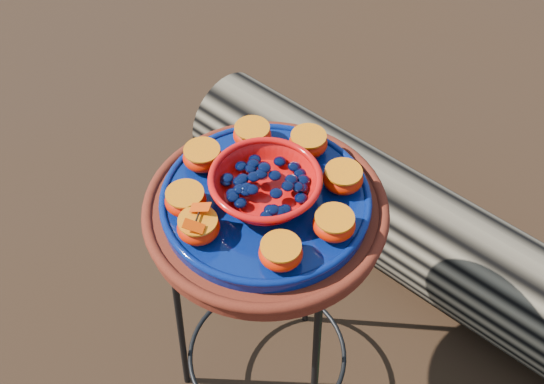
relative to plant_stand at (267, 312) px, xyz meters
The scene contains 18 objects.
ground 0.35m from the plant_stand, ahead, with size 60.00×60.00×0.00m, color black.
plant_stand is the anchor object (origin of this frame).
terracotta_saucer 0.37m from the plant_stand, ahead, with size 0.47×0.47×0.04m, color #48110B.
cobalt_plate 0.40m from the plant_stand, ahead, with size 0.40×0.40×0.03m, color #020B3D.
red_bowl 0.44m from the plant_stand, ahead, with size 0.20×0.20×0.06m, color red, non-canonical shape.
glass_gems 0.48m from the plant_stand, ahead, with size 0.16×0.16×0.03m, color black, non-canonical shape.
orange_half_0 0.46m from the plant_stand, 113.04° to the right, with size 0.08×0.08×0.04m, color #BB0B00.
orange_half_1 0.46m from the plant_stand, 49.83° to the right, with size 0.08×0.08×0.04m, color #BB0B00.
orange_half_2 0.46m from the plant_stand, ahead, with size 0.08×0.08×0.04m, color #BB0B00.
orange_half_3 0.46m from the plant_stand, 40.17° to the left, with size 0.08×0.08×0.04m, color #BB0B00.
orange_half_4 0.46m from the plant_stand, 85.17° to the left, with size 0.08×0.08×0.04m, color #BB0B00.
orange_half_5 0.46m from the plant_stand, 130.17° to the left, with size 0.08×0.08×0.04m, color #BB0B00.
orange_half_6 0.46m from the plant_stand, behind, with size 0.08×0.08×0.04m, color #BB0B00.
orange_half_7 0.46m from the plant_stand, 139.83° to the right, with size 0.08×0.08×0.04m, color #BB0B00.
butterfly 0.49m from the plant_stand, 113.04° to the right, with size 0.08×0.05×0.01m, color #D03200, non-canonical shape.
driftwood_log 0.63m from the plant_stand, 67.76° to the left, with size 1.65×0.43×0.31m, color black, non-canonical shape.
foliage_left 0.46m from the plant_stand, 130.99° to the left, with size 0.24×0.24×0.12m, color #1A6915.
foliage_back 0.65m from the plant_stand, 116.22° to the left, with size 0.31×0.31×0.16m, color #1A6915.
Camera 1 is at (0.43, -0.73, 1.74)m, focal length 45.00 mm.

